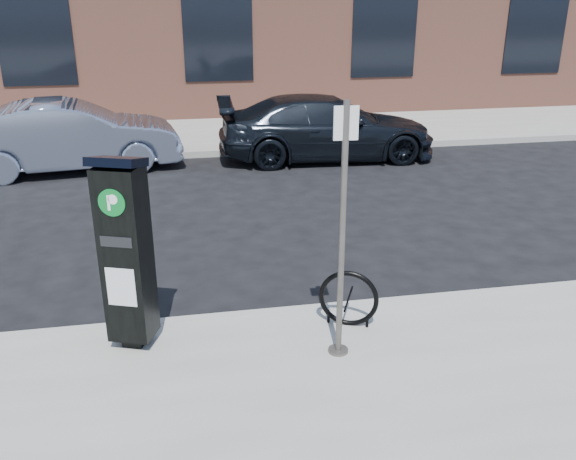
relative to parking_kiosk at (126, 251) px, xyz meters
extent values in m
plane|color=black|center=(1.97, 0.46, -1.24)|extent=(120.00, 120.00, 0.00)
cube|color=gray|center=(1.97, 14.46, -1.16)|extent=(60.00, 12.00, 0.15)
cube|color=#9E9B93|center=(1.97, 0.44, -1.16)|extent=(60.00, 0.12, 0.16)
cube|color=#9E9B93|center=(1.97, 8.48, -1.16)|extent=(60.00, 0.12, 0.16)
cube|color=black|center=(-3.03, 12.44, 1.76)|extent=(2.00, 0.06, 3.50)
cube|color=black|center=(1.97, 12.44, 1.76)|extent=(2.00, 0.06, 3.50)
cube|color=black|center=(6.97, 12.44, 1.76)|extent=(2.00, 0.06, 3.50)
cube|color=black|center=(11.97, 12.44, 1.76)|extent=(2.00, 0.06, 3.50)
cube|color=black|center=(0.00, 0.00, -1.03)|extent=(0.28, 0.28, 0.11)
cube|color=black|center=(0.00, 0.00, -0.04)|extent=(0.55, 0.52, 1.88)
cube|color=black|center=(0.00, 0.00, 0.95)|extent=(0.61, 0.57, 0.17)
cylinder|color=#075C1F|center=(-0.07, -0.18, 0.59)|extent=(0.26, 0.11, 0.28)
cube|color=white|center=(-0.07, -0.18, 0.59)|extent=(0.10, 0.04, 0.15)
cube|color=silver|center=(-0.07, -0.18, -0.31)|extent=(0.29, 0.12, 0.42)
cube|color=black|center=(-0.07, -0.18, 0.18)|extent=(0.31, 0.12, 0.11)
cylinder|color=#5C5651|center=(2.13, -0.57, -1.07)|extent=(0.21, 0.21, 0.03)
cylinder|color=#5C5651|center=(2.13, -0.57, 0.24)|extent=(0.06, 0.06, 2.66)
cube|color=silver|center=(2.13, -0.57, 1.36)|extent=(0.24, 0.03, 0.32)
torus|color=black|center=(2.38, -0.05, -0.75)|extent=(0.65, 0.33, 0.68)
cylinder|color=black|center=(2.18, 0.05, -1.02)|extent=(0.03, 0.03, 0.13)
cylinder|color=black|center=(2.58, -0.14, -1.02)|extent=(0.03, 0.03, 0.13)
imported|color=gray|center=(-1.67, 7.86, -0.47)|extent=(4.82, 2.22, 1.53)
imported|color=black|center=(4.09, 7.86, -0.50)|extent=(5.17, 2.29, 1.47)
camera|label=1|loc=(0.58, -5.94, 2.49)|focal=38.00mm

